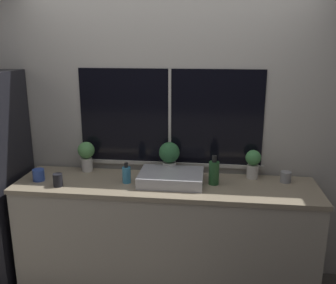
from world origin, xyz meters
The scene contains 11 objects.
wall_back centered at (0.00, 0.64, 1.35)m, with size 8.00×0.09×2.70m.
counter centered at (0.00, 0.29, 0.47)m, with size 2.45×0.60×0.94m.
sink centered at (0.05, 0.31, 0.99)m, with size 0.51×0.43×0.26m.
potted_plant_left centered at (-0.73, 0.50, 1.10)m, with size 0.15×0.15×0.27m.
potted_plant_center centered at (0.01, 0.50, 1.11)m, with size 0.18×0.18×0.29m.
potted_plant_right centered at (0.71, 0.50, 1.08)m, with size 0.13×0.13×0.24m.
soap_bottle centered at (-0.31, 0.27, 1.01)m, with size 0.07×0.07×0.17m.
bottle_tall centered at (0.39, 0.32, 1.04)m, with size 0.08×0.08×0.24m.
mug_blue centered at (-1.05, 0.22, 0.99)m, with size 0.10×0.10×0.10m.
mug_grey centered at (0.98, 0.44, 0.98)m, with size 0.09×0.09×0.09m.
mug_black centered at (-0.84, 0.12, 0.99)m, with size 0.08×0.08×0.10m.
Camera 1 is at (0.37, -2.53, 2.06)m, focal length 40.00 mm.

